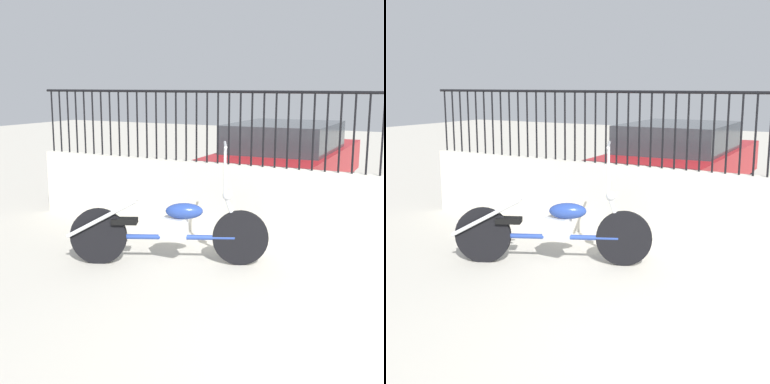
# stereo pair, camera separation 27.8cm
# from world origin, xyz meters

# --- Properties ---
(ground_plane) EXTENTS (40.00, 40.00, 0.00)m
(ground_plane) POSITION_xyz_m (0.00, 0.00, 0.00)
(ground_plane) COLOR #B7B2A5
(motorcycle_blue) EXTENTS (2.07, 1.09, 1.37)m
(motorcycle_blue) POSITION_xyz_m (-2.39, 1.02, 0.40)
(motorcycle_blue) COLOR black
(motorcycle_blue) RESTS_ON ground_plane
(car_red) EXTENTS (2.12, 4.61, 1.32)m
(car_red) POSITION_xyz_m (-2.42, 5.43, 0.67)
(car_red) COLOR black
(car_red) RESTS_ON ground_plane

